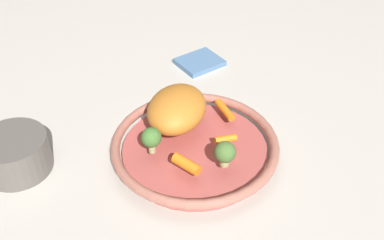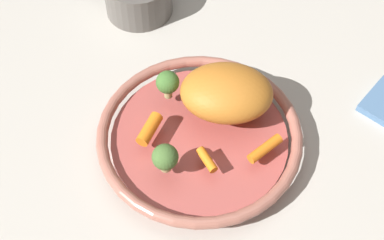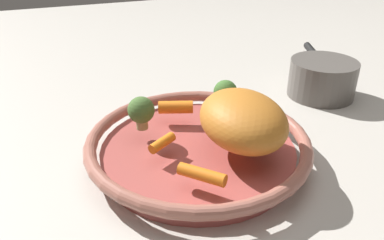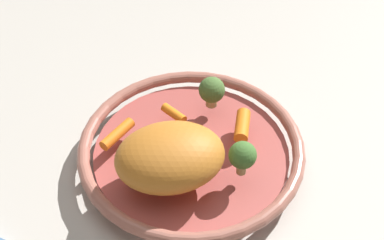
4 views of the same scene
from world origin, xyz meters
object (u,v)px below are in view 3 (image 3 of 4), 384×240
(baby_carrot_left, at_px, (202,174))
(roast_chicken_piece, at_px, (243,120))
(broccoli_floret_large, at_px, (141,111))
(serving_bowl, at_px, (198,147))
(baby_carrot_right, at_px, (176,107))
(broccoli_floret_small, at_px, (225,93))
(saucepan, at_px, (322,78))
(baby_carrot_near_rim, at_px, (162,143))

(baby_carrot_left, bearing_deg, roast_chicken_piece, -54.29)
(broccoli_floret_large, bearing_deg, roast_chicken_piece, -126.45)
(serving_bowl, bearing_deg, roast_chicken_piece, -129.23)
(baby_carrot_right, distance_m, broccoli_floret_small, 0.09)
(saucepan, bearing_deg, baby_carrot_right, 99.12)
(broccoli_floret_large, bearing_deg, broccoli_floret_small, -87.60)
(roast_chicken_piece, bearing_deg, baby_carrot_right, 25.70)
(baby_carrot_left, relative_size, broccoli_floret_large, 1.20)
(baby_carrot_near_rim, distance_m, broccoli_floret_large, 0.07)
(serving_bowl, height_order, broccoli_floret_large, broccoli_floret_large)
(baby_carrot_near_rim, bearing_deg, broccoli_floret_small, -61.89)
(broccoli_floret_large, height_order, saucepan, broccoli_floret_large)
(baby_carrot_left, bearing_deg, saucepan, -56.75)
(baby_carrot_right, bearing_deg, serving_bowl, -174.50)
(baby_carrot_near_rim, height_order, broccoli_floret_large, broccoli_floret_large)
(broccoli_floret_large, relative_size, saucepan, 0.26)
(saucepan, bearing_deg, roast_chicken_piece, 122.45)
(serving_bowl, relative_size, broccoli_floret_large, 6.50)
(broccoli_floret_large, bearing_deg, saucepan, -78.07)
(baby_carrot_near_rim, distance_m, broccoli_floret_small, 0.15)
(broccoli_floret_large, xyz_separation_m, saucepan, (0.09, -0.41, -0.04))
(roast_chicken_piece, bearing_deg, broccoli_floret_small, -10.95)
(baby_carrot_near_rim, bearing_deg, baby_carrot_right, -28.93)
(serving_bowl, relative_size, broccoli_floret_small, 6.07)
(baby_carrot_right, relative_size, saucepan, 0.28)
(roast_chicken_piece, bearing_deg, broccoli_floret_large, 53.55)
(serving_bowl, height_order, baby_carrot_left, baby_carrot_left)
(roast_chicken_piece, distance_m, baby_carrot_right, 0.14)
(roast_chicken_piece, xyz_separation_m, broccoli_floret_small, (0.10, -0.02, -0.00))
(baby_carrot_near_rim, distance_m, baby_carrot_right, 0.11)
(baby_carrot_left, bearing_deg, serving_bowl, -18.98)
(roast_chicken_piece, distance_m, broccoli_floret_large, 0.16)
(serving_bowl, distance_m, baby_carrot_near_rim, 0.07)
(broccoli_floret_small, bearing_deg, baby_carrot_right, 72.31)
(roast_chicken_piece, xyz_separation_m, baby_carrot_right, (0.13, 0.06, -0.03))
(baby_carrot_left, bearing_deg, baby_carrot_near_rim, 14.77)
(baby_carrot_left, distance_m, broccoli_floret_small, 0.20)
(broccoli_floret_small, relative_size, broccoli_floret_large, 1.07)
(roast_chicken_piece, bearing_deg, baby_carrot_near_rim, 75.72)
(baby_carrot_left, xyz_separation_m, broccoli_floret_small, (0.16, -0.11, 0.03))
(baby_carrot_left, bearing_deg, baby_carrot_right, -8.64)
(baby_carrot_left, height_order, broccoli_floret_small, broccoli_floret_small)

